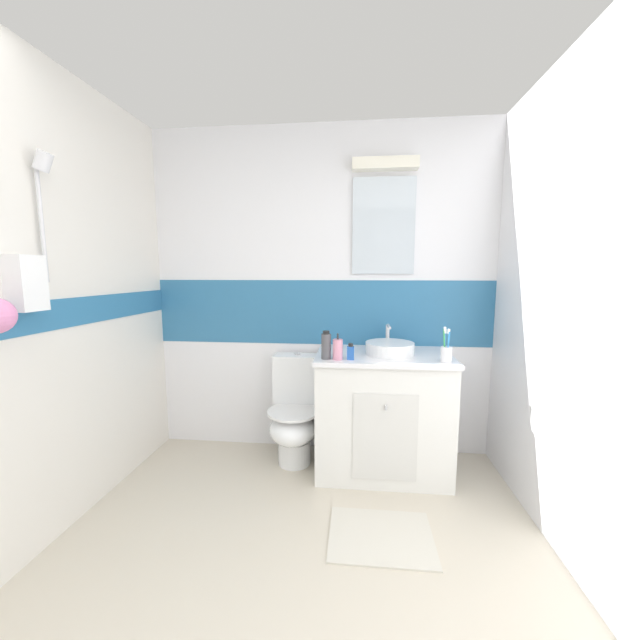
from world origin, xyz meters
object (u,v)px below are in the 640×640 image
object	(u,v)px
sink_basin	(390,347)
soap_dispenser	(338,349)
perfume_flask_small	(351,352)
toothbrush_cup	(446,352)
toilet	(295,413)
mouthwash_bottle	(326,346)

from	to	relation	value
sink_basin	soap_dispenser	size ratio (longest dim) A/B	2.17
sink_basin	perfume_flask_small	xyz separation A→B (m)	(-0.27, -0.19, 0.01)
toothbrush_cup	soap_dispenser	distance (m)	0.68
soap_dispenser	toilet	bearing A→B (deg)	141.81
sink_basin	perfume_flask_small	size ratio (longest dim) A/B	3.53
toothbrush_cup	soap_dispenser	world-z (taller)	toothbrush_cup
toothbrush_cup	mouthwash_bottle	size ratio (longest dim) A/B	1.20
soap_dispenser	perfume_flask_small	size ratio (longest dim) A/B	1.63
soap_dispenser	toothbrush_cup	bearing A→B (deg)	0.65
sink_basin	soap_dispenser	xyz separation A→B (m)	(-0.35, -0.20, 0.02)
perfume_flask_small	sink_basin	bearing A→B (deg)	35.88
sink_basin	mouthwash_bottle	size ratio (longest dim) A/B	2.04
toilet	toothbrush_cup	world-z (taller)	toothbrush_cup
sink_basin	perfume_flask_small	distance (m)	0.33
toilet	mouthwash_bottle	world-z (taller)	mouthwash_bottle
toilet	soap_dispenser	world-z (taller)	soap_dispenser
toothbrush_cup	soap_dispenser	xyz separation A→B (m)	(-0.68, -0.01, 0.01)
sink_basin	mouthwash_bottle	xyz separation A→B (m)	(-0.42, -0.19, 0.04)
toilet	toothbrush_cup	xyz separation A→B (m)	(1.01, -0.25, 0.54)
toilet	soap_dispenser	distance (m)	0.69
sink_basin	soap_dispenser	bearing A→B (deg)	-150.38
sink_basin	toothbrush_cup	xyz separation A→B (m)	(0.33, -0.19, 0.01)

